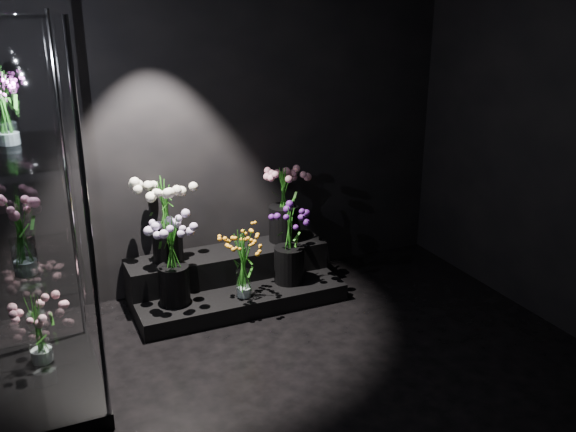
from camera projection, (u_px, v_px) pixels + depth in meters
floor at (337, 401)px, 4.06m from camera, size 4.00×4.00×0.00m
wall_back at (227, 125)px, 5.31m from camera, size 4.00×0.00×4.00m
display_riser at (232, 279)px, 5.39m from camera, size 1.70×0.76×0.38m
display_case at (25, 223)px, 3.74m from camera, size 0.64×1.07×2.35m
bouquet_orange_bells at (243, 263)px, 5.04m from camera, size 0.31×0.31×0.55m
bouquet_lilac at (172, 255)px, 4.89m from camera, size 0.39×0.39×0.72m
bouquet_purple at (289, 242)px, 5.28m from camera, size 0.42×0.42×0.65m
bouquet_cream_roses at (166, 212)px, 5.08m from camera, size 0.47×0.47×0.70m
bouquet_pink_roses at (283, 199)px, 5.51m from camera, size 0.46×0.46×0.65m
bouquet_case_pink at (21, 234)px, 3.62m from camera, size 0.30×0.30×0.47m
bouquet_case_magenta at (5, 108)px, 3.66m from camera, size 0.24×0.24×0.42m
bouquet_case_base_pink at (38, 327)px, 4.22m from camera, size 0.37×0.37×0.48m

